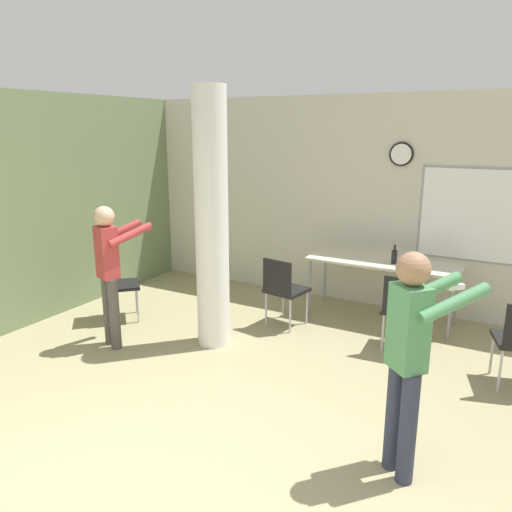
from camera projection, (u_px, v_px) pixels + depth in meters
wall_left_accent at (36, 209)px, 6.12m from camera, size 0.12×7.00×2.80m
wall_back at (378, 203)px, 6.62m from camera, size 8.00×0.15×2.80m
support_pillar at (212, 221)px, 5.34m from camera, size 0.36×0.36×2.80m
folding_table at (383, 265)px, 6.20m from camera, size 1.84×0.65×0.77m
bottle_on_table at (394, 256)px, 6.05m from camera, size 0.07×0.07×0.23m
chair_by_left_wall at (115, 281)px, 6.24m from camera, size 0.62×0.62×0.87m
chair_table_right at (403, 306)px, 5.36m from camera, size 0.47×0.47×0.87m
chair_table_left at (283, 287)px, 6.02m from camera, size 0.51×0.51×0.87m
person_watching_back at (110, 266)px, 5.38m from camera, size 0.50×0.63×1.58m
person_playing_side at (410, 349)px, 3.30m from camera, size 0.61×0.64×1.62m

